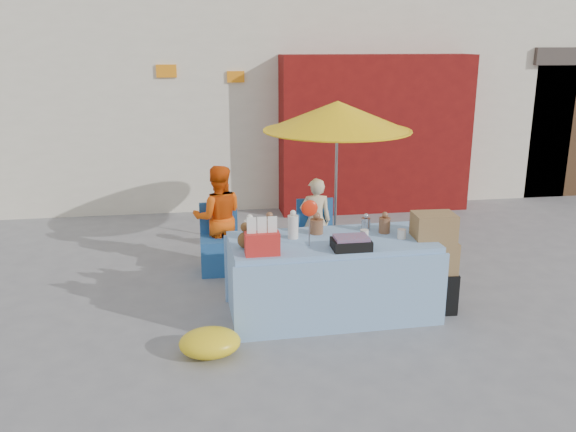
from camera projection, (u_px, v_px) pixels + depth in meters
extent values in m
plane|color=slate|center=(284.00, 326.00, 6.26)|extent=(80.00, 80.00, 0.00)
cube|color=silver|center=(231.00, 69.00, 12.27)|extent=(12.00, 5.00, 4.50)
cube|color=maroon|center=(375.00, 134.00, 10.22)|extent=(3.20, 0.60, 2.60)
cube|color=#4C331E|center=(550.00, 121.00, 12.60)|extent=(2.60, 3.00, 2.40)
cube|color=#3F3833|center=(558.00, 54.00, 12.22)|extent=(2.80, 3.20, 0.30)
cube|color=orange|center=(166.00, 71.00, 9.67)|extent=(0.32, 0.04, 0.20)
cube|color=orange|center=(236.00, 77.00, 9.87)|extent=(0.28, 0.04, 0.18)
cube|color=#81A3CE|center=(331.00, 277.00, 6.45)|extent=(2.14, 1.00, 0.83)
cube|color=#81A3CE|center=(343.00, 297.00, 6.00)|extent=(2.17, 0.09, 0.78)
cube|color=#81A3CE|center=(320.00, 263.00, 6.92)|extent=(2.17, 0.09, 0.78)
cylinder|color=white|center=(250.00, 230.00, 6.32)|extent=(0.13, 0.13, 0.20)
cylinder|color=brown|center=(269.00, 226.00, 6.47)|extent=(0.14, 0.14, 0.18)
cylinder|color=white|center=(293.00, 227.00, 6.34)|extent=(0.11, 0.11, 0.24)
cylinder|color=brown|center=(317.00, 226.00, 6.51)|extent=(0.15, 0.15, 0.16)
cylinder|color=#B2B2B7|center=(366.00, 224.00, 6.63)|extent=(0.10, 0.10, 0.13)
cylinder|color=brown|center=(385.00, 225.00, 6.53)|extent=(0.13, 0.13, 0.17)
cylinder|color=white|center=(364.00, 234.00, 6.33)|extent=(0.09, 0.09, 0.10)
cylinder|color=white|center=(402.00, 234.00, 6.35)|extent=(0.09, 0.09, 0.10)
sphere|color=brown|center=(246.00, 240.00, 6.05)|extent=(0.17, 0.17, 0.17)
ellipsoid|color=red|center=(309.00, 208.00, 6.02)|extent=(0.17, 0.06, 0.17)
cube|color=red|center=(262.00, 244.00, 5.85)|extent=(0.34, 0.16, 0.22)
cube|color=black|center=(351.00, 244.00, 6.03)|extent=(0.39, 0.28, 0.10)
cube|color=#205394|center=(220.00, 255.00, 7.67)|extent=(0.49, 0.47, 0.45)
cube|color=#205394|center=(219.00, 218.00, 7.76)|extent=(0.48, 0.05, 0.40)
cube|color=#205394|center=(317.00, 250.00, 7.86)|extent=(0.49, 0.47, 0.45)
cube|color=#205394|center=(315.00, 213.00, 7.95)|extent=(0.48, 0.05, 0.40)
imported|color=#EB520C|center=(218.00, 218.00, 7.69)|extent=(0.66, 0.52, 1.34)
imported|color=beige|center=(315.00, 221.00, 7.91)|extent=(0.42, 0.28, 1.13)
cylinder|color=gray|center=(336.00, 185.00, 7.97)|extent=(0.04, 0.04, 2.00)
cone|color=yellow|center=(337.00, 116.00, 7.72)|extent=(1.90, 1.90, 0.38)
cylinder|color=yellow|center=(337.00, 130.00, 7.77)|extent=(1.90, 1.90, 0.02)
cube|color=black|center=(430.00, 290.00, 6.59)|extent=(0.51, 0.43, 0.45)
cube|color=olive|center=(433.00, 256.00, 6.48)|extent=(0.48, 0.38, 0.34)
cube|color=olive|center=(434.00, 228.00, 6.38)|extent=(0.45, 0.34, 0.30)
ellipsoid|color=yellow|center=(210.00, 343.00, 5.65)|extent=(0.66, 0.57, 0.26)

